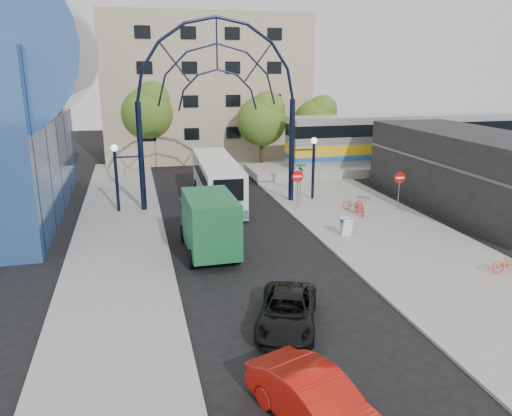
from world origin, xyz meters
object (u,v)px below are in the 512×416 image
object	(u,v)px
gateway_arch	(217,75)
street_name_sign	(301,175)
stop_sign	(298,180)
sandwich_board	(346,224)
red_sedan	(317,403)
bike_far_a	(511,263)
tree_north_c	(318,118)
bike_near_a	(353,205)
tree_north_b	(148,109)
bike_near_b	(360,207)
train_car	(423,138)
do_not_enter_sign	(400,182)
black_suv	(287,311)
city_bus	(217,180)
tree_north_a	(263,118)
green_truck	(208,222)

from	to	relation	value
gateway_arch	street_name_sign	bearing A→B (deg)	-15.07
stop_sign	sandwich_board	world-z (taller)	stop_sign
red_sedan	bike_far_a	distance (m)	13.94
tree_north_c	bike_near_a	size ratio (longest dim) A/B	4.12
red_sedan	tree_north_b	bearing A→B (deg)	73.58
bike_near_b	train_car	bearing A→B (deg)	51.17
do_not_enter_sign	black_suv	distance (m)	17.13
city_bus	red_sedan	bearing A→B (deg)	-90.92
tree_north_a	tree_north_b	bearing A→B (deg)	158.20
tree_north_a	tree_north_b	xyz separation A→B (m)	(-10.00, 4.00, 0.66)
street_name_sign	green_truck	distance (m)	10.08
street_name_sign	black_suv	bearing A→B (deg)	-110.41
gateway_arch	tree_north_a	xyz separation A→B (m)	(6.12, 11.93, -3.95)
city_bus	bike_far_a	bearing A→B (deg)	-53.58
tree_north_c	bike_near_a	xyz separation A→B (m)	(-4.07, -17.55, -3.74)
do_not_enter_sign	city_bus	distance (m)	12.12
do_not_enter_sign	train_car	world-z (taller)	train_car
tree_north_b	bike_near_b	xyz separation A→B (m)	(11.93, -20.47, -4.62)
bike_near_b	do_not_enter_sign	bearing A→B (deg)	15.12
city_bus	bike_near_a	bearing A→B (deg)	-27.95
sandwich_board	bike_near_a	distance (m)	5.05
city_bus	red_sedan	distance (m)	22.96
tree_north_b	bike_near_a	world-z (taller)	tree_north_b
bike_near_b	black_suv	bearing A→B (deg)	-120.35
bike_near_b	sandwich_board	bearing A→B (deg)	-120.31
city_bus	bike_near_b	size ratio (longest dim) A/B	6.31
street_name_sign	red_sedan	xyz separation A→B (m)	(-6.50, -20.43, -1.39)
bike_near_a	bike_near_b	world-z (taller)	bike_near_b
green_truck	bike_far_a	distance (m)	14.19
gateway_arch	train_car	world-z (taller)	gateway_arch
train_car	sandwich_board	bearing A→B (deg)	-131.95
gateway_arch	street_name_sign	distance (m)	8.38
black_suv	bike_near_b	bearing A→B (deg)	76.32
bike_near_a	black_suv	bearing A→B (deg)	-155.16
do_not_enter_sign	black_suv	bearing A→B (deg)	-132.22
city_bus	bike_far_a	world-z (taller)	city_bus
sandwich_board	green_truck	size ratio (longest dim) A/B	0.16
tree_north_b	tree_north_c	size ratio (longest dim) A/B	1.23
train_car	tree_north_c	size ratio (longest dim) A/B	3.86
do_not_enter_sign	street_name_sign	size ratio (longest dim) A/B	0.89
city_bus	black_suv	distance (m)	17.76
bike_far_a	gateway_arch	bearing A→B (deg)	41.02
tree_north_c	red_sedan	world-z (taller)	tree_north_c
city_bus	tree_north_a	bearing A→B (deg)	62.93
black_suv	bike_far_a	distance (m)	11.28
tree_north_a	green_truck	size ratio (longest dim) A/B	1.13
gateway_arch	green_truck	bearing A→B (deg)	-103.85
tree_north_b	green_truck	distance (m)	24.64
street_name_sign	sandwich_board	distance (m)	6.78
sandwich_board	black_suv	xyz separation A→B (m)	(-6.07, -8.62, -0.13)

